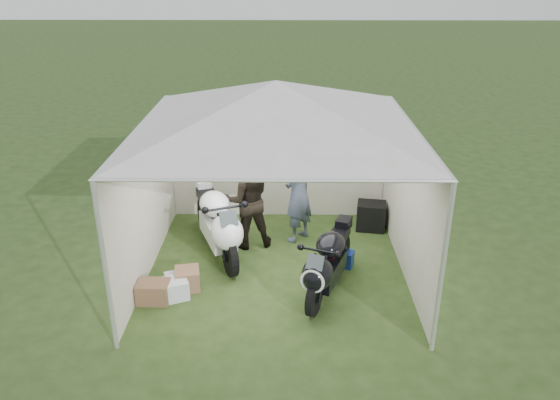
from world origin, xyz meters
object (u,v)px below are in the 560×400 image
at_px(motorcycle_white, 218,222).
at_px(person_blue_jacket, 298,193).
at_px(crate_1, 188,279).
at_px(equipment_box, 371,216).
at_px(motorcycle_black, 327,262).
at_px(crate_3, 154,292).
at_px(paddock_stand, 342,258).
at_px(crate_0, 173,289).
at_px(canopy_tent, 276,110).
at_px(person_dark_jacket, 247,199).
at_px(crate_2, 175,280).

xyz_separation_m(motorcycle_white, person_blue_jacket, (1.32, 0.59, 0.26)).
bearing_deg(crate_1, person_blue_jacket, 43.73).
xyz_separation_m(motorcycle_white, equipment_box, (2.66, 1.01, -0.36)).
height_order(motorcycle_white, motorcycle_black, motorcycle_white).
xyz_separation_m(motorcycle_white, motorcycle_black, (1.70, -1.12, -0.09)).
height_order(motorcycle_white, crate_3, motorcycle_white).
relative_size(paddock_stand, equipment_box, 0.69).
distance_m(crate_0, crate_1, 0.32).
relative_size(canopy_tent, crate_0, 13.09).
distance_m(person_dark_jacket, person_blue_jacket, 0.90).
bearing_deg(equipment_box, crate_2, -148.39).
xyz_separation_m(person_blue_jacket, crate_1, (-1.68, -1.61, -0.71)).
height_order(paddock_stand, crate_3, crate_3).
relative_size(canopy_tent, equipment_box, 11.15).
height_order(motorcycle_white, equipment_box, motorcycle_white).
relative_size(motorcycle_white, crate_3, 4.57).
xyz_separation_m(person_dark_jacket, equipment_box, (2.21, 0.65, -0.61)).
bearing_deg(person_dark_jacket, motorcycle_white, 24.38).
height_order(canopy_tent, crate_3, canopy_tent).
distance_m(canopy_tent, equipment_box, 3.19).
height_order(motorcycle_black, crate_3, motorcycle_black).
xyz_separation_m(canopy_tent, crate_1, (-1.32, -0.65, -2.42)).
bearing_deg(equipment_box, crate_3, -145.48).
relative_size(motorcycle_white, person_blue_jacket, 1.21).
height_order(person_blue_jacket, crate_1, person_blue_jacket).
relative_size(motorcycle_black, crate_3, 3.92).
bearing_deg(motorcycle_black, motorcycle_white, 167.67).
relative_size(crate_0, crate_1, 1.22).
bearing_deg(person_blue_jacket, equipment_box, 145.63).
bearing_deg(crate_2, person_dark_jacket, 52.91).
height_order(paddock_stand, equipment_box, equipment_box).
bearing_deg(crate_2, canopy_tent, 21.55).
distance_m(equipment_box, crate_1, 3.64).
xyz_separation_m(motorcycle_white, person_dark_jacket, (0.45, 0.37, 0.25)).
bearing_deg(canopy_tent, crate_3, -150.46).
bearing_deg(paddock_stand, person_blue_jacket, 127.35).
distance_m(person_dark_jacket, crate_3, 2.24).
xyz_separation_m(equipment_box, crate_2, (-3.22, -1.98, -0.15)).
relative_size(paddock_stand, crate_3, 0.76).
height_order(crate_2, crate_3, crate_3).
height_order(motorcycle_white, paddock_stand, motorcycle_white).
distance_m(motorcycle_white, crate_2, 1.23).
bearing_deg(person_blue_jacket, crate_3, -9.00).
height_order(canopy_tent, crate_0, canopy_tent).
bearing_deg(equipment_box, person_dark_jacket, -163.71).
relative_size(person_blue_jacket, crate_2, 6.01).
distance_m(motorcycle_black, crate_0, 2.28).
bearing_deg(motorcycle_black, canopy_tent, 155.82).
relative_size(paddock_stand, crate_2, 1.21).
relative_size(motorcycle_black, paddock_stand, 5.15).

